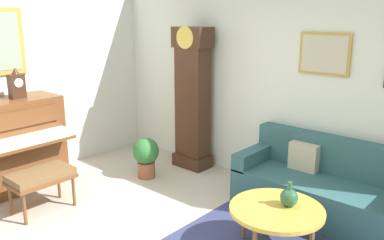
{
  "coord_description": "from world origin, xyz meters",
  "views": [
    {
      "loc": [
        2.68,
        -2.15,
        2.2
      ],
      "look_at": [
        -0.26,
        1.2,
        1.02
      ],
      "focal_mm": 37.92,
      "sensor_mm": 36.0,
      "label": 1
    }
  ],
  "objects": [
    {
      "name": "coffee_table",
      "position": [
        1.01,
        0.94,
        0.42
      ],
      "size": [
        0.88,
        0.88,
        0.45
      ],
      "color": "gold",
      "rests_on": "ground_plane"
    },
    {
      "name": "couch",
      "position": [
        1.02,
        1.96,
        0.31
      ],
      "size": [
        1.9,
        0.8,
        0.84
      ],
      "color": "#2D565B",
      "rests_on": "ground_plane"
    },
    {
      "name": "grandfather_clock",
      "position": [
        -1.04,
        2.1,
        0.96
      ],
      "size": [
        0.52,
        0.34,
        2.03
      ],
      "color": "#3D2316",
      "rests_on": "ground_plane"
    },
    {
      "name": "potted_plant",
      "position": [
        -1.24,
        1.36,
        0.32
      ],
      "size": [
        0.36,
        0.36,
        0.56
      ],
      "color": "#935138",
      "rests_on": "ground_plane"
    },
    {
      "name": "piano",
      "position": [
        -2.23,
        -0.11,
        0.59
      ],
      "size": [
        0.87,
        1.44,
        1.17
      ],
      "color": "brown",
      "rests_on": "ground_plane"
    },
    {
      "name": "green_jug",
      "position": [
        1.08,
        1.05,
        0.54
      ],
      "size": [
        0.17,
        0.17,
        0.24
      ],
      "color": "#234C33",
      "rests_on": "coffee_table"
    },
    {
      "name": "wall_back",
      "position": [
        0.01,
        2.4,
        1.4
      ],
      "size": [
        5.3,
        0.13,
        2.8
      ],
      "color": "silver",
      "rests_on": "ground_plane"
    },
    {
      "name": "mantel_clock",
      "position": [
        -2.23,
        0.14,
        1.34
      ],
      "size": [
        0.13,
        0.18,
        0.38
      ],
      "color": "#3D2316",
      "rests_on": "piano"
    },
    {
      "name": "piano_bench",
      "position": [
        -1.4,
        -0.08,
        0.41
      ],
      "size": [
        0.42,
        0.7,
        0.48
      ],
      "color": "brown",
      "rests_on": "ground_plane"
    }
  ]
}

